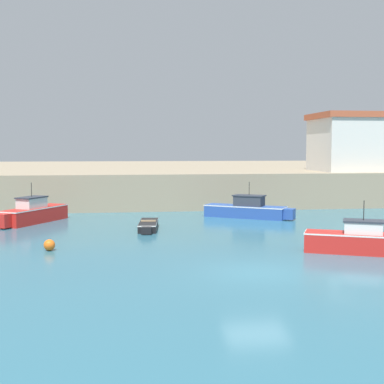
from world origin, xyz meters
TOP-DOWN VIEW (x-y plane):
  - ground_plane at (0.00, 0.00)m, footprint 200.00×200.00m
  - quay_seawall at (0.00, 40.06)m, footprint 120.00×40.00m
  - motorboat_red_0 at (-10.83, 15.22)m, footprint 3.86×5.64m
  - dinghy_black_2 at (-3.63, 11.44)m, footprint 1.40×3.98m
  - motorboat_blue_3 at (3.42, 15.88)m, footprint 5.88×4.29m
  - motorboat_red_7 at (5.69, 3.05)m, footprint 5.33×3.27m
  - mooring_buoy at (-8.55, 5.53)m, footprint 0.53×0.53m
  - harbor_shed_mid_row at (16.00, 24.38)m, footprint 9.20×6.25m

SIDE VIEW (x-z plane):
  - ground_plane at x=0.00m, z-range 0.00..0.00m
  - dinghy_black_2 at x=-3.63m, z-range -0.01..0.53m
  - mooring_buoy at x=-8.55m, z-range 0.00..0.53m
  - motorboat_blue_3 at x=3.42m, z-range -0.66..1.82m
  - motorboat_red_7 at x=5.69m, z-range -0.63..1.80m
  - motorboat_red_0 at x=-10.83m, z-range -0.66..1.94m
  - quay_seawall at x=0.00m, z-range 0.00..2.81m
  - harbor_shed_mid_row at x=16.00m, z-range 2.83..7.81m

